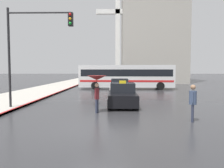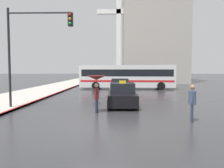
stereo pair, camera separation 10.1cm
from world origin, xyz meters
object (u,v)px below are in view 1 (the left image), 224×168
object	(u,v)px
city_bus	(126,76)
pedestrian_with_umbrella	(97,82)
sedan_red	(120,88)
monument_cross	(118,27)
taxi	(123,95)
traffic_light	(34,39)
pedestrian_man	(193,100)

from	to	relation	value
city_bus	pedestrian_with_umbrella	world-z (taller)	city_bus
sedan_red	city_bus	bearing A→B (deg)	-97.88
sedan_red	monument_cross	bearing A→B (deg)	-89.99
taxi	traffic_light	world-z (taller)	traffic_light
monument_cross	city_bus	bearing A→B (deg)	-86.63
city_bus	monument_cross	distance (m)	19.15
city_bus	pedestrian_with_umbrella	xyz separation A→B (m)	(-2.39, -15.80, 0.03)
sedan_red	monument_cross	world-z (taller)	monument_cross
pedestrian_with_umbrella	traffic_light	size ratio (longest dim) A/B	0.34
pedestrian_with_umbrella	pedestrian_man	size ratio (longest dim) A/B	1.21
city_bus	sedan_red	bearing A→B (deg)	-4.89
taxi	monument_cross	size ratio (longest dim) A/B	0.21
traffic_light	sedan_red	bearing A→B (deg)	55.16
taxi	pedestrian_with_umbrella	size ratio (longest dim) A/B	1.99
city_bus	pedestrian_with_umbrella	distance (m)	15.98
pedestrian_with_umbrella	monument_cross	distance (m)	33.81
taxi	pedestrian_man	size ratio (longest dim) A/B	2.41
sedan_red	monument_cross	distance (m)	25.88
pedestrian_man	traffic_light	world-z (taller)	traffic_light
pedestrian_with_umbrella	traffic_light	bearing A→B (deg)	85.01
sedan_red	pedestrian_with_umbrella	world-z (taller)	pedestrian_with_umbrella
sedan_red	city_bus	world-z (taller)	city_bus
monument_cross	taxi	bearing A→B (deg)	-89.82
pedestrian_with_umbrella	monument_cross	bearing A→B (deg)	8.56
sedan_red	pedestrian_man	bearing A→B (deg)	106.47
taxi	sedan_red	xyz separation A→B (m)	(-0.09, 6.28, 0.01)
pedestrian_man	monument_cross	distance (m)	36.06
taxi	sedan_red	distance (m)	6.28
city_bus	traffic_light	size ratio (longest dim) A/B	1.95
traffic_light	monument_cross	xyz separation A→B (m)	(5.31, 31.33, 6.85)
sedan_red	taxi	bearing A→B (deg)	90.83
pedestrian_with_umbrella	pedestrian_man	bearing A→B (deg)	-102.74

